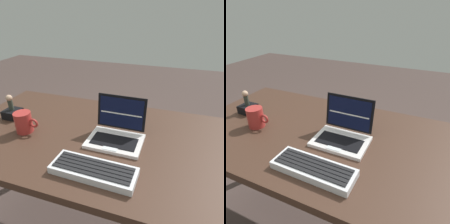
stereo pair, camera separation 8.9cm
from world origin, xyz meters
The scene contains 6 objects.
desk centered at (0.00, 0.00, 0.62)m, with size 1.49×0.76×0.70m.
laptop_front centered at (0.06, 0.00, 0.74)m, with size 0.25×0.20×0.19m.
external_keyboard centered at (0.05, -0.24, 0.72)m, with size 0.33×0.12×0.03m.
figurine_stand centered at (-0.55, 0.02, 0.73)m, with size 0.08×0.08×0.05m, color black.
figurine centered at (-0.55, 0.02, 0.80)m, with size 0.03×0.03×0.09m.
coffee_mug centered at (-0.39, -0.08, 0.76)m, with size 0.12×0.08×0.10m.
Camera 2 is at (0.38, -0.74, 1.27)m, focal length 33.27 mm.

